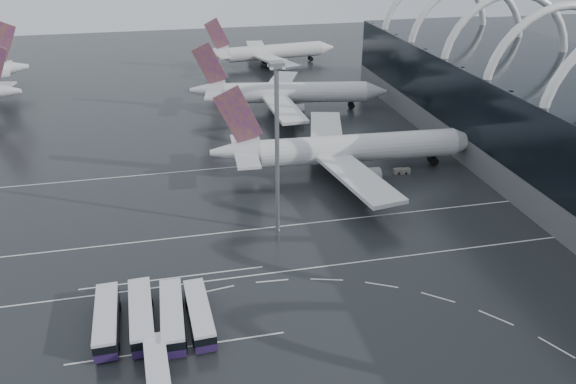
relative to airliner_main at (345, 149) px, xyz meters
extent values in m
plane|color=black|center=(-13.91, -32.67, -5.06)|extent=(420.00, 420.00, 0.00)
torus|color=white|center=(44.09, -4.67, 12.94)|extent=(33.80, 1.80, 33.80)
torus|color=white|center=(44.09, 14.33, 12.94)|extent=(33.80, 1.80, 33.80)
torus|color=white|center=(44.09, 33.33, 12.94)|extent=(33.80, 1.80, 33.80)
torus|color=white|center=(44.09, 52.33, 12.94)|extent=(33.80, 1.80, 33.80)
cube|color=silver|center=(-13.91, -34.67, -5.05)|extent=(120.00, 0.25, 0.01)
cube|color=silver|center=(-13.91, -20.67, -5.05)|extent=(120.00, 0.25, 0.01)
cube|color=silver|center=(-13.91, 7.33, -5.05)|extent=(120.00, 0.25, 0.01)
cube|color=silver|center=(-37.91, -48.67, -5.05)|extent=(28.00, 0.25, 0.01)
cube|color=silver|center=(-37.91, -32.67, -5.05)|extent=(28.00, 0.25, 0.01)
cylinder|color=silver|center=(3.04, -0.14, 0.19)|extent=(43.17, 7.96, 5.96)
cone|color=silver|center=(27.57, -1.29, 0.19)|extent=(6.44, 6.25, 5.96)
cone|color=silver|center=(-23.55, 1.10, 1.21)|extent=(10.55, 6.44, 5.96)
cube|color=#531A70|center=(-22.52, 1.05, 8.82)|extent=(9.92, 1.08, 12.64)
cube|color=silver|center=(-21.49, 1.01, 1.21)|extent=(5.49, 18.71, 0.51)
cube|color=silver|center=(-1.67, -12.79, -0.43)|extent=(11.27, 26.53, 0.82)
cube|color=silver|center=(-0.47, 12.89, -0.43)|extent=(13.48, 26.69, 0.82)
cylinder|color=slate|center=(1.58, -9.34, -2.28)|extent=(5.81, 3.76, 3.50)
cylinder|color=slate|center=(2.44, 9.15, -2.28)|extent=(5.81, 3.76, 3.50)
cube|color=black|center=(-1.07, 0.05, -3.93)|extent=(12.63, 7.15, 2.26)
cylinder|color=silver|center=(-0.47, 44.09, -0.03)|extent=(40.14, 12.42, 5.72)
cone|color=silver|center=(22.03, 40.19, -0.03)|extent=(6.80, 6.64, 5.72)
cone|color=silver|center=(-24.91, 48.32, 0.95)|extent=(10.69, 7.32, 5.72)
cube|color=#531A70|center=(-23.94, 48.15, 8.25)|extent=(9.46, 2.20, 12.12)
cube|color=silver|center=(-22.97, 47.99, 0.95)|extent=(7.40, 18.24, 0.49)
cube|color=silver|center=(-6.46, 32.62, -0.62)|extent=(7.83, 24.89, 0.79)
cube|color=silver|center=(-2.25, 56.90, -0.62)|extent=(15.57, 25.44, 0.79)
cylinder|color=slate|center=(-2.96, 35.51, -2.40)|extent=(5.91, 4.23, 3.35)
cylinder|color=slate|center=(0.07, 53.00, -2.40)|extent=(5.91, 4.23, 3.35)
cube|color=black|center=(-4.36, 44.76, -3.97)|extent=(12.73, 8.24, 2.17)
cylinder|color=silver|center=(4.31, 98.18, -0.38)|extent=(36.09, 9.91, 5.33)
cone|color=silver|center=(24.74, 100.86, -0.38)|extent=(6.15, 6.00, 5.33)
cone|color=silver|center=(-17.95, 95.27, 0.54)|extent=(9.80, 6.47, 5.33)
cube|color=#531A70|center=(-17.04, 95.39, 7.34)|extent=(8.84, 1.69, 11.29)
cube|color=silver|center=(-16.13, 95.51, 0.54)|extent=(6.24, 16.93, 0.46)
cube|color=silver|center=(2.15, 86.32, -0.93)|extent=(13.71, 23.79, 0.73)
cube|color=silver|center=(-0.83, 109.09, -0.93)|extent=(8.23, 23.39, 0.73)
cylinder|color=slate|center=(4.47, 89.87, -2.58)|extent=(5.41, 3.75, 3.12)
cylinder|color=slate|center=(2.32, 106.26, -2.58)|extent=(5.41, 3.75, 3.12)
cube|color=black|center=(0.66, 97.71, -4.05)|extent=(11.69, 7.26, 2.02)
cone|color=silver|center=(-80.69, 58.83, 1.17)|extent=(11.17, 7.78, 5.92)
cone|color=silver|center=(-83.76, 84.26, 1.67)|extent=(11.92, 8.10, 6.40)
cube|color=#531A70|center=(-84.85, 84.08, 9.84)|extent=(10.60, 2.37, 13.56)
cube|color=silver|center=(-85.94, 83.90, 1.67)|extent=(8.11, 20.40, 0.55)
cube|color=#1F123A|center=(-46.86, -43.16, -4.15)|extent=(3.34, 13.18, 1.11)
cube|color=black|center=(-46.86, -43.16, -2.94)|extent=(3.39, 12.92, 1.31)
cube|color=silver|center=(-46.86, -43.16, -2.06)|extent=(3.34, 13.18, 0.45)
cylinder|color=black|center=(-45.32, -47.30, -4.56)|extent=(0.38, 1.02, 1.01)
cylinder|color=black|center=(-48.13, -47.39, -4.56)|extent=(0.38, 1.02, 1.01)
cylinder|color=black|center=(-45.59, -38.93, -4.56)|extent=(0.38, 1.02, 1.01)
cylinder|color=black|center=(-48.39, -39.02, -4.56)|extent=(0.38, 1.02, 1.01)
cube|color=#1F123A|center=(-42.33, -43.23, -4.13)|extent=(3.67, 13.60, 1.14)
cube|color=black|center=(-42.33, -43.23, -2.88)|extent=(3.72, 13.33, 1.35)
cube|color=silver|center=(-42.33, -43.23, -1.98)|extent=(3.67, 13.60, 0.47)
cylinder|color=black|center=(-40.67, -47.46, -4.54)|extent=(0.41, 1.05, 1.04)
cylinder|color=black|center=(-43.55, -47.60, -4.54)|extent=(0.41, 1.05, 1.04)
cylinder|color=black|center=(-41.10, -38.85, -4.54)|extent=(0.41, 1.05, 1.04)
cylinder|color=black|center=(-43.98, -39.00, -4.54)|extent=(0.41, 1.05, 1.04)
cube|color=#1F123A|center=(-38.28, -44.29, -4.14)|extent=(3.01, 13.31, 1.13)
cube|color=black|center=(-38.28, -44.29, -2.91)|extent=(3.07, 13.04, 1.33)
cube|color=silver|center=(-38.28, -44.29, -2.02)|extent=(3.01, 13.31, 0.46)
cylinder|color=black|center=(-36.87, -48.56, -4.55)|extent=(0.36, 1.02, 1.02)
cylinder|color=black|center=(-39.72, -48.55, -4.55)|extent=(0.36, 1.02, 1.02)
cylinder|color=black|center=(-36.84, -40.04, -4.55)|extent=(0.36, 1.02, 1.02)
cylinder|color=black|center=(-39.69, -40.03, -4.55)|extent=(0.36, 1.02, 1.02)
cube|color=#1F123A|center=(-34.67, -44.45, -4.19)|extent=(3.53, 12.76, 1.07)
cube|color=black|center=(-34.67, -44.45, -3.02)|extent=(3.57, 12.51, 1.26)
cube|color=silver|center=(-34.67, -44.45, -2.17)|extent=(3.53, 12.76, 0.44)
cylinder|color=black|center=(-33.09, -48.40, -4.57)|extent=(0.39, 0.99, 0.97)
cylinder|color=black|center=(-35.79, -48.56, -4.57)|extent=(0.39, 0.99, 0.97)
cylinder|color=black|center=(-33.55, -40.34, -4.57)|extent=(0.39, 0.99, 0.97)
cylinder|color=black|center=(-36.25, -40.49, -4.57)|extent=(0.39, 0.99, 0.97)
cube|color=#1F123A|center=(-40.31, -54.59, -4.23)|extent=(3.46, 12.19, 1.02)
cube|color=black|center=(-40.31, -54.59, -3.12)|extent=(3.50, 11.95, 1.20)
cube|color=silver|center=(-40.31, -54.59, -2.30)|extent=(3.46, 12.19, 0.42)
cylinder|color=black|center=(-39.27, -50.67, -4.60)|extent=(0.38, 0.94, 0.93)
cylinder|color=black|center=(-41.84, -50.83, -4.60)|extent=(0.38, 0.94, 0.93)
cylinder|color=gray|center=(-19.23, -22.02, 9.56)|extent=(0.73, 0.73, 29.24)
cube|color=gray|center=(-19.23, -22.02, 24.50)|extent=(2.30, 2.30, 0.84)
cube|color=white|center=(-19.23, -22.02, 24.18)|extent=(2.09, 2.09, 0.42)
cube|color=slate|center=(11.00, -3.69, -4.51)|extent=(2.01, 1.19, 1.10)
cube|color=slate|center=(12.55, -3.99, -4.49)|extent=(2.07, 1.22, 1.13)
cube|color=#C08E19|center=(1.09, -1.83, -4.53)|extent=(1.95, 1.15, 1.07)
camera|label=1|loc=(-36.04, -106.35, 45.31)|focal=35.00mm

